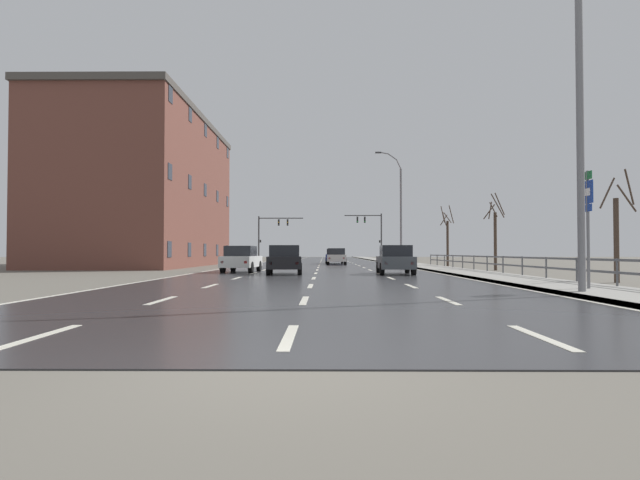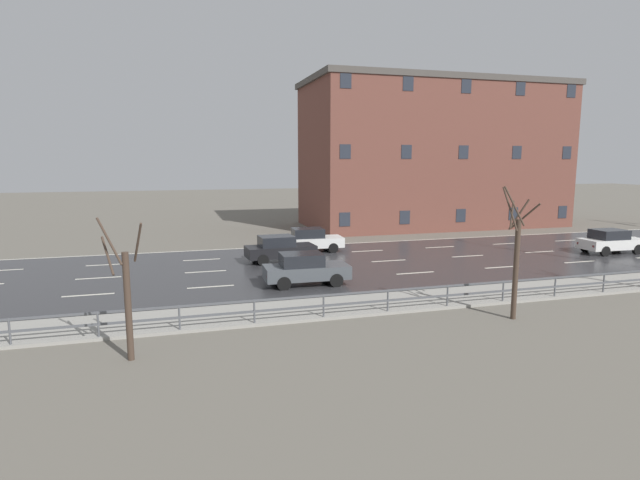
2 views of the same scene
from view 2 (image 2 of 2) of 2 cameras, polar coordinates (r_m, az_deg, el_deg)
ground_plane at (r=42.42m, az=31.85°, el=-0.69°), size 160.00×160.00×0.12m
guardrail at (r=19.90m, az=4.07°, el=-6.59°), size 0.07×34.41×1.00m
car_distant at (r=24.85m, az=-1.66°, el=-3.21°), size 1.94×4.15×1.57m
car_mid_centre at (r=30.55m, az=-4.53°, el=-0.95°), size 2.01×4.19×1.57m
car_near_left at (r=38.25m, az=29.69°, el=-0.11°), size 1.90×4.13×1.57m
car_far_left at (r=33.83m, az=-1.05°, el=0.03°), size 2.01×4.19×1.57m
brick_building at (r=49.00m, az=12.47°, el=9.29°), size 10.55×23.59×13.05m
bare_tree_near at (r=16.40m, az=-20.74°, el=-6.12°), size 1.23×1.28×4.39m
bare_tree_mid at (r=20.62m, az=21.00°, el=-1.99°), size 1.30×1.36×5.09m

